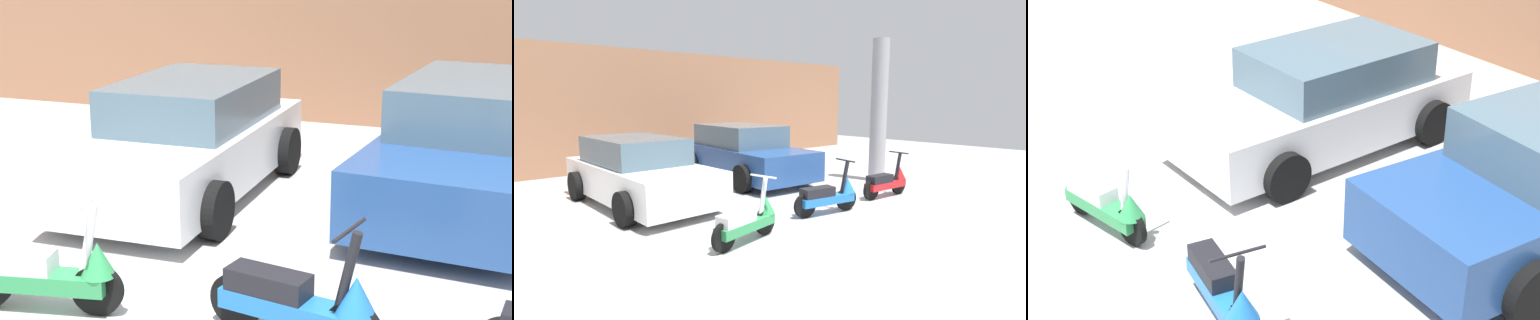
% 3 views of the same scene
% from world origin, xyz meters
% --- Properties ---
extents(scooter_front_left, '(1.37, 0.57, 0.97)m').
position_xyz_m(scooter_front_left, '(-1.70, 0.94, 0.34)').
color(scooter_front_left, black).
rests_on(scooter_front_left, ground_plane).
extents(scooter_front_right, '(1.43, 0.58, 1.00)m').
position_xyz_m(scooter_front_right, '(0.39, 1.12, 0.36)').
color(scooter_front_right, black).
rests_on(scooter_front_right, ground_plane).
extents(car_rear_left, '(2.00, 4.06, 1.37)m').
position_xyz_m(car_rear_left, '(-1.96, 4.22, 0.66)').
color(car_rear_left, white).
rests_on(car_rear_left, ground_plane).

